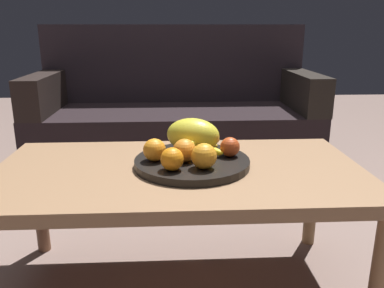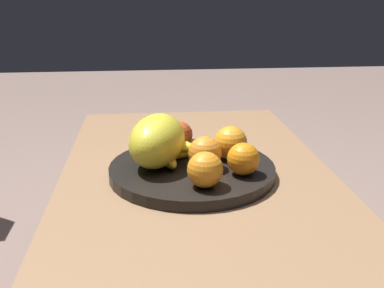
% 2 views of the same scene
% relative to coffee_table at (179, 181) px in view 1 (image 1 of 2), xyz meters
% --- Properties ---
extents(ground_plane, '(8.00, 8.00, 0.00)m').
position_rel_coffee_table_xyz_m(ground_plane, '(0.00, 0.00, -0.40)').
color(ground_plane, '#7D655D').
extents(coffee_table, '(1.19, 0.63, 0.45)m').
position_rel_coffee_table_xyz_m(coffee_table, '(0.00, 0.00, 0.00)').
color(coffee_table, '#8F6949').
rests_on(coffee_table, ground_plane).
extents(couch, '(1.70, 0.70, 0.90)m').
position_rel_coffee_table_xyz_m(couch, '(0.00, 1.26, -0.10)').
color(couch, black).
rests_on(couch, ground_plane).
extents(fruit_bowl, '(0.37, 0.37, 0.03)m').
position_rel_coffee_table_xyz_m(fruit_bowl, '(0.04, 0.01, 0.06)').
color(fruit_bowl, black).
rests_on(fruit_bowl, coffee_table).
extents(melon_large_front, '(0.21, 0.17, 0.12)m').
position_rel_coffee_table_xyz_m(melon_large_front, '(0.05, 0.09, 0.13)').
color(melon_large_front, yellow).
rests_on(melon_large_front, fruit_bowl).
extents(orange_front, '(0.07, 0.07, 0.07)m').
position_rel_coffee_table_xyz_m(orange_front, '(0.02, -0.01, 0.11)').
color(orange_front, orange).
rests_on(orange_front, fruit_bowl).
extents(orange_left, '(0.07, 0.07, 0.07)m').
position_rel_coffee_table_xyz_m(orange_left, '(-0.02, -0.09, 0.11)').
color(orange_left, orange).
rests_on(orange_left, fruit_bowl).
extents(orange_right, '(0.07, 0.07, 0.07)m').
position_rel_coffee_table_xyz_m(orange_right, '(-0.08, -0.00, 0.11)').
color(orange_right, orange).
rests_on(orange_right, fruit_bowl).
extents(orange_back, '(0.08, 0.08, 0.08)m').
position_rel_coffee_table_xyz_m(orange_back, '(0.07, -0.08, 0.11)').
color(orange_back, orange).
rests_on(orange_back, fruit_bowl).
extents(apple_front, '(0.06, 0.06, 0.06)m').
position_rel_coffee_table_xyz_m(apple_front, '(0.17, 0.03, 0.10)').
color(apple_front, '#BB461E').
rests_on(apple_front, fruit_bowl).
extents(banana_bunch, '(0.17, 0.16, 0.06)m').
position_rel_coffee_table_xyz_m(banana_bunch, '(0.07, 0.07, 0.10)').
color(banana_bunch, yellow).
rests_on(banana_bunch, fruit_bowl).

